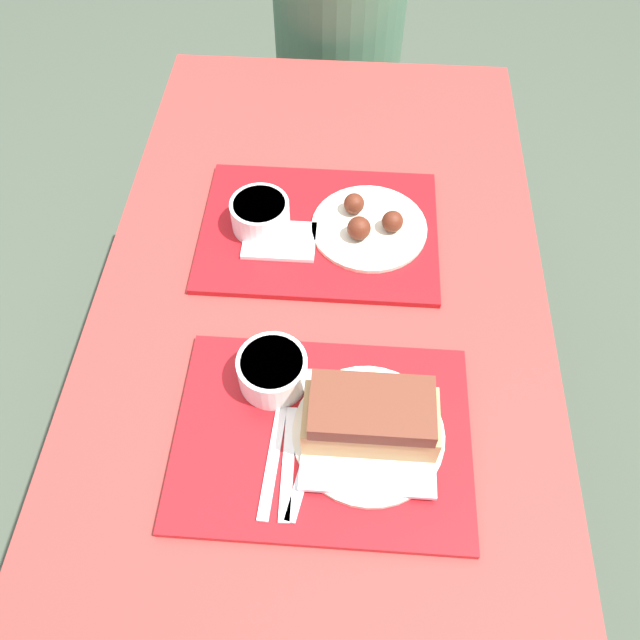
# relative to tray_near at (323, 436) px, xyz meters

# --- Properties ---
(ground_plane) EXTENTS (12.00, 12.00, 0.00)m
(ground_plane) POSITION_rel_tray_near_xyz_m (-0.02, 0.23, -0.78)
(ground_plane) COLOR #424C3D
(picnic_table) EXTENTS (0.77, 1.44, 0.77)m
(picnic_table) POSITION_rel_tray_near_xyz_m (-0.02, 0.23, -0.12)
(picnic_table) COLOR maroon
(picnic_table) RESTS_ON ground_plane
(picnic_bench_far) EXTENTS (0.73, 0.28, 0.47)m
(picnic_bench_far) POSITION_rel_tray_near_xyz_m (-0.02, 1.17, -0.39)
(picnic_bench_far) COLOR maroon
(picnic_bench_far) RESTS_ON ground_plane
(tray_near) EXTENTS (0.43, 0.32, 0.01)m
(tray_near) POSITION_rel_tray_near_xyz_m (0.00, 0.00, 0.00)
(tray_near) COLOR #B21419
(tray_near) RESTS_ON picnic_table
(tray_far) EXTENTS (0.43, 0.32, 0.01)m
(tray_far) POSITION_rel_tray_near_xyz_m (-0.03, 0.40, 0.00)
(tray_far) COLOR #B21419
(tray_far) RESTS_ON picnic_table
(bowl_coleslaw_near) EXTENTS (0.11, 0.11, 0.06)m
(bowl_coleslaw_near) POSITION_rel_tray_near_xyz_m (-0.08, 0.09, 0.04)
(bowl_coleslaw_near) COLOR white
(bowl_coleslaw_near) RESTS_ON tray_near
(brisket_sandwich_plate) EXTENTS (0.22, 0.22, 0.10)m
(brisket_sandwich_plate) POSITION_rel_tray_near_xyz_m (0.07, 0.00, 0.05)
(brisket_sandwich_plate) COLOR beige
(brisket_sandwich_plate) RESTS_ON tray_near
(plastic_fork_near) EXTENTS (0.02, 0.17, 0.00)m
(plastic_fork_near) POSITION_rel_tray_near_xyz_m (-0.05, -0.05, 0.01)
(plastic_fork_near) COLOR white
(plastic_fork_near) RESTS_ON tray_near
(plastic_knife_near) EXTENTS (0.05, 0.17, 0.00)m
(plastic_knife_near) POSITION_rel_tray_near_xyz_m (-0.02, -0.05, 0.01)
(plastic_knife_near) COLOR white
(plastic_knife_near) RESTS_ON tray_near
(plastic_spoon_near) EXTENTS (0.03, 0.17, 0.00)m
(plastic_spoon_near) POSITION_rel_tray_near_xyz_m (-0.07, -0.05, 0.01)
(plastic_spoon_near) COLOR white
(plastic_spoon_near) RESTS_ON tray_near
(condiment_packet) EXTENTS (0.04, 0.03, 0.01)m
(condiment_packet) POSITION_rel_tray_near_xyz_m (-0.00, 0.07, 0.01)
(condiment_packet) COLOR teal
(condiment_packet) RESTS_ON tray_near
(bowl_coleslaw_far) EXTENTS (0.11, 0.11, 0.06)m
(bowl_coleslaw_far) POSITION_rel_tray_near_xyz_m (-0.14, 0.40, 0.04)
(bowl_coleslaw_far) COLOR white
(bowl_coleslaw_far) RESTS_ON tray_far
(wings_plate_far) EXTENTS (0.21, 0.21, 0.05)m
(wings_plate_far) POSITION_rel_tray_near_xyz_m (0.06, 0.41, 0.02)
(wings_plate_far) COLOR beige
(wings_plate_far) RESTS_ON tray_far
(napkin_far) EXTENTS (0.13, 0.09, 0.01)m
(napkin_far) POSITION_rel_tray_near_xyz_m (-0.10, 0.37, 0.01)
(napkin_far) COLOR white
(napkin_far) RESTS_ON tray_far
(person_seated_across) EXTENTS (0.34, 0.34, 0.74)m
(person_seated_across) POSITION_rel_tray_near_xyz_m (-0.03, 1.17, 0.01)
(person_seated_across) COLOR #477051
(person_seated_across) RESTS_ON picnic_bench_far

